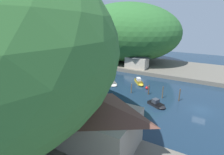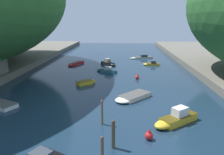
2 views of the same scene
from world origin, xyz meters
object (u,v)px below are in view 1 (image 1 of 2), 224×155
object	(u,v)px
boat_small_dinghy	(86,111)
boat_near_quay	(45,66)
right_bank_cottage	(137,61)
boat_far_right_bank	(45,75)
boat_moored_right	(65,68)
boat_white_cruiser	(24,84)
channel_buoy_near	(147,88)
channel_buoy_far	(86,76)
boathouse_shed	(15,103)
waterfront_building	(92,119)
boat_navy_launch	(112,83)
boat_red_skiff	(157,104)
boat_yellow_tender	(61,79)
person_by_boathouse	(92,125)
boat_cabin_cruiser	(78,87)
boat_far_upstream	(139,82)
person_on_quay	(114,136)

from	to	relation	value
boat_small_dinghy	boat_near_quay	xyz separation A→B (m)	(19.80, 34.71, 0.04)
right_bank_cottage	boat_far_right_bank	world-z (taller)	right_bank_cottage
boat_near_quay	boat_moored_right	bearing A→B (deg)	169.68
boat_white_cruiser	channel_buoy_near	xyz separation A→B (m)	(13.41, -31.76, 0.18)
boat_near_quay	channel_buoy_far	xyz separation A→B (m)	(-2.33, -21.58, 0.11)
boathouse_shed	boat_far_right_bank	xyz separation A→B (m)	(20.24, 16.06, -3.15)
waterfront_building	right_bank_cottage	bearing A→B (deg)	12.50
boat_navy_launch	boat_red_skiff	bearing A→B (deg)	108.69
boat_yellow_tender	boat_far_right_bank	size ratio (longest dim) A/B	1.03
channel_buoy_near	person_by_boathouse	xyz separation A→B (m)	(-23.04, 1.27, 1.78)
boat_white_cruiser	boat_far_right_bank	distance (m)	7.75
boat_cabin_cruiser	boat_small_dinghy	bearing A→B (deg)	-84.09
boat_near_quay	person_by_boathouse	world-z (taller)	person_by_boathouse
boat_yellow_tender	right_bank_cottage	bearing A→B (deg)	-98.94
boat_moored_right	boat_yellow_tender	size ratio (longest dim) A/B	0.83
boat_far_right_bank	channel_buoy_near	size ratio (longest dim) A/B	4.13
boat_moored_right	channel_buoy_far	size ratio (longest dim) A/B	3.56
boat_white_cruiser	person_by_boathouse	size ratio (longest dim) A/B	3.27
boathouse_shed	boat_small_dinghy	xyz separation A→B (m)	(8.54, -9.00, -3.34)
boat_navy_launch	boat_far_upstream	bearing A→B (deg)	164.51
boat_red_skiff	channel_buoy_far	world-z (taller)	boat_red_skiff
waterfront_building	person_on_quay	xyz separation A→B (m)	(1.34, -2.68, -2.67)
boathouse_shed	right_bank_cottage	size ratio (longest dim) A/B	1.00
boat_navy_launch	boat_red_skiff	size ratio (longest dim) A/B	1.21
channel_buoy_far	person_on_quay	world-z (taller)	person_on_quay
right_bank_cottage	boat_near_quay	distance (m)	35.25
boathouse_shed	boat_white_cruiser	size ratio (longest dim) A/B	1.45
waterfront_building	boat_near_quay	xyz separation A→B (m)	(27.52, 41.73, -4.56)
boat_far_right_bank	person_on_quay	size ratio (longest dim) A/B	2.58
boat_moored_right	channel_buoy_near	world-z (taller)	channel_buoy_near
boat_navy_launch	boat_red_skiff	distance (m)	16.29
right_bank_cottage	channel_buoy_near	bearing A→B (deg)	-149.44
waterfront_building	channel_buoy_near	world-z (taller)	waterfront_building
boat_far_upstream	boat_far_right_bank	xyz separation A→B (m)	(-8.57, 28.66, -0.05)
boat_near_quay	person_by_boathouse	size ratio (longest dim) A/B	3.78
waterfront_building	boat_red_skiff	distance (m)	18.29
right_bank_cottage	person_on_quay	world-z (taller)	right_bank_cottage
boat_moored_right	boat_white_cruiser	distance (m)	17.49
channel_buoy_far	boat_small_dinghy	bearing A→B (deg)	-143.05
boat_red_skiff	channel_buoy_far	xyz separation A→B (m)	(8.06, 24.81, -0.03)
right_bank_cottage	boat_far_right_bank	distance (m)	30.94
boat_navy_launch	boat_near_quay	xyz separation A→B (m)	(3.64, 31.57, 0.02)
boat_far_upstream	boat_yellow_tender	distance (m)	23.52
boat_small_dinghy	person_by_boathouse	size ratio (longest dim) A/B	3.18
boat_red_skiff	person_on_quay	distance (m)	16.01
channel_buoy_near	channel_buoy_far	size ratio (longest dim) A/B	1.02
boat_small_dinghy	boat_near_quay	world-z (taller)	boat_near_quay
person_on_quay	right_bank_cottage	bearing A→B (deg)	-54.19
boat_white_cruiser	person_on_quay	world-z (taller)	person_on_quay
boat_white_cruiser	boat_near_quay	distance (m)	18.60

